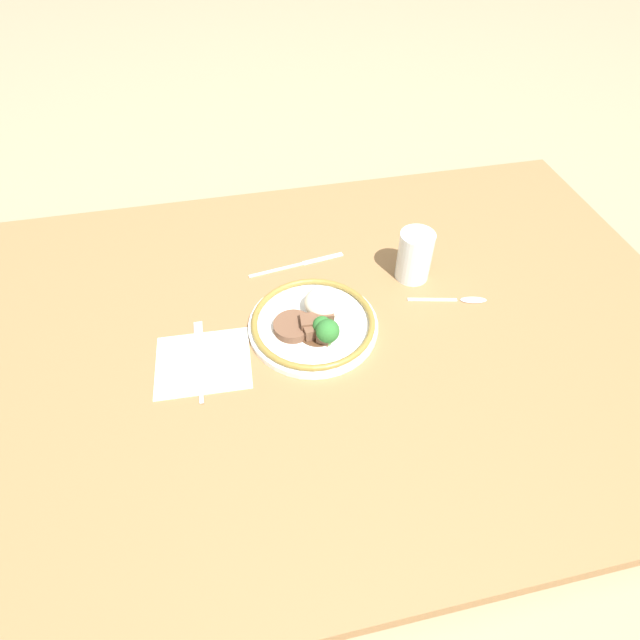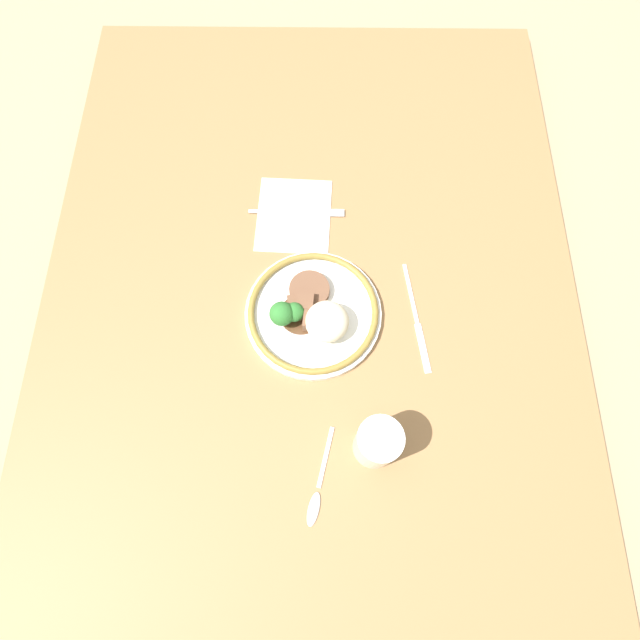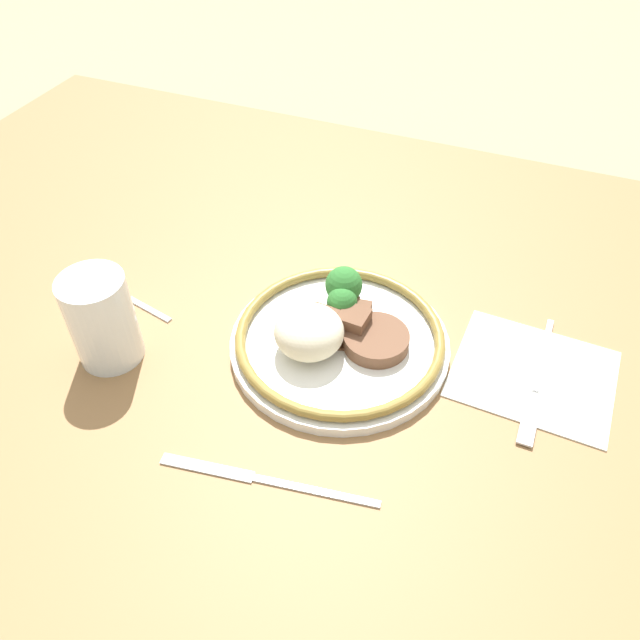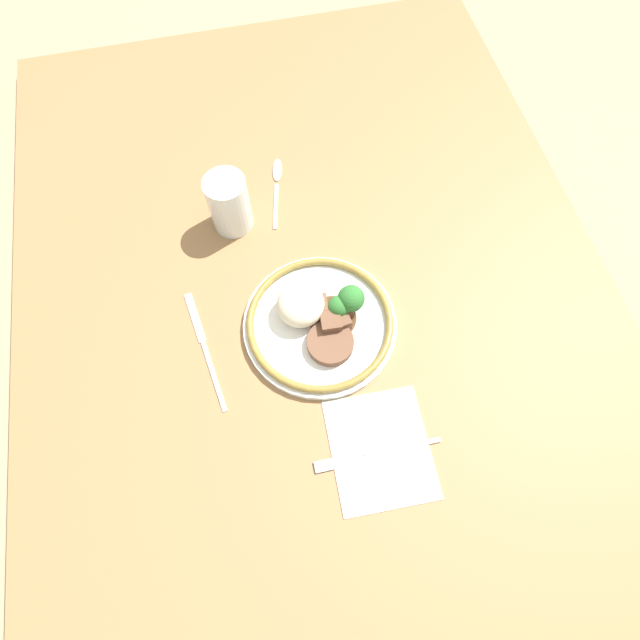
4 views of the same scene
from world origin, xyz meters
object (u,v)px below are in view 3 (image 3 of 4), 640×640
at_px(plate, 338,333).
at_px(spoon, 105,285).
at_px(fork, 536,390).
at_px(knife, 259,479).
at_px(juice_glass, 103,322).

xyz_separation_m(plate, spoon, (0.31, 0.01, -0.02)).
relative_size(fork, knife, 0.89).
relative_size(plate, fork, 1.30).
height_order(plate, knife, plate).
distance_m(juice_glass, knife, 0.24).
height_order(knife, spoon, spoon).
bearing_deg(spoon, juice_glass, 142.63).
bearing_deg(knife, fork, -146.21).
height_order(juice_glass, knife, juice_glass).
bearing_deg(spoon, plate, -164.67).
bearing_deg(plate, juice_glass, 24.88).
bearing_deg(fork, juice_glass, -74.24).
distance_m(juice_glass, spoon, 0.13).
relative_size(plate, juice_glass, 2.28).
xyz_separation_m(juice_glass, fork, (-0.45, -0.12, -0.05)).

